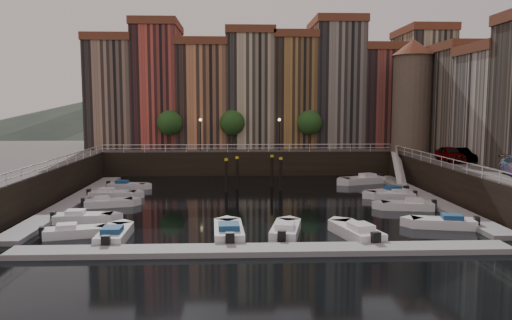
{
  "coord_description": "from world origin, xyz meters",
  "views": [
    {
      "loc": [
        -1.63,
        -46.04,
        8.77
      ],
      "look_at": [
        0.47,
        4.0,
        3.3
      ],
      "focal_mm": 35.0,
      "sensor_mm": 36.0,
      "label": 1
    }
  ],
  "objects_px": {
    "car_a": "(450,155)",
    "car_b": "(463,156)",
    "corner_tower": "(412,94)",
    "gangway": "(398,166)",
    "boat_left_1": "(82,218)",
    "boat_left_0": "(74,232)",
    "mooring_pilings": "(254,174)",
    "boat_left_2": "(107,203)"
  },
  "relations": [
    {
      "from": "boat_left_1",
      "to": "car_b",
      "type": "distance_m",
      "value": 36.82
    },
    {
      "from": "car_b",
      "to": "boat_left_0",
      "type": "bearing_deg",
      "value": -169.75
    },
    {
      "from": "boat_left_0",
      "to": "boat_left_2",
      "type": "distance_m",
      "value": 10.12
    },
    {
      "from": "boat_left_2",
      "to": "boat_left_0",
      "type": "bearing_deg",
      "value": -102.09
    },
    {
      "from": "boat_left_1",
      "to": "car_a",
      "type": "height_order",
      "value": "car_a"
    },
    {
      "from": "car_a",
      "to": "car_b",
      "type": "distance_m",
      "value": 1.28
    },
    {
      "from": "boat_left_1",
      "to": "boat_left_2",
      "type": "bearing_deg",
      "value": 82.74
    },
    {
      "from": "car_a",
      "to": "corner_tower",
      "type": "bearing_deg",
      "value": 92.28
    },
    {
      "from": "corner_tower",
      "to": "car_b",
      "type": "relative_size",
      "value": 3.25
    },
    {
      "from": "corner_tower",
      "to": "car_a",
      "type": "height_order",
      "value": "corner_tower"
    },
    {
      "from": "corner_tower",
      "to": "gangway",
      "type": "height_order",
      "value": "corner_tower"
    },
    {
      "from": "mooring_pilings",
      "to": "car_b",
      "type": "height_order",
      "value": "car_b"
    },
    {
      "from": "boat_left_1",
      "to": "mooring_pilings",
      "type": "bearing_deg",
      "value": 42.73
    },
    {
      "from": "car_b",
      "to": "mooring_pilings",
      "type": "bearing_deg",
      "value": 158.69
    },
    {
      "from": "boat_left_1",
      "to": "car_b",
      "type": "relative_size",
      "value": 1.07
    },
    {
      "from": "corner_tower",
      "to": "gangway",
      "type": "relative_size",
      "value": 1.66
    },
    {
      "from": "boat_left_0",
      "to": "car_b",
      "type": "bearing_deg",
      "value": 11.46
    },
    {
      "from": "gangway",
      "to": "car_b",
      "type": "bearing_deg",
      "value": -56.88
    },
    {
      "from": "car_b",
      "to": "corner_tower",
      "type": "bearing_deg",
      "value": 82.48
    },
    {
      "from": "corner_tower",
      "to": "boat_left_0",
      "type": "xyz_separation_m",
      "value": [
        -32.51,
        -27.27,
        -9.86
      ]
    },
    {
      "from": "boat_left_2",
      "to": "car_b",
      "type": "xyz_separation_m",
      "value": [
        34.31,
        5.94,
        3.37
      ]
    },
    {
      "from": "gangway",
      "to": "boat_left_1",
      "type": "height_order",
      "value": "gangway"
    },
    {
      "from": "gangway",
      "to": "boat_left_0",
      "type": "xyz_separation_m",
      "value": [
        -29.61,
        -22.77,
        -1.59
      ]
    },
    {
      "from": "mooring_pilings",
      "to": "boat_left_2",
      "type": "distance_m",
      "value": 15.62
    },
    {
      "from": "corner_tower",
      "to": "mooring_pilings",
      "type": "bearing_deg",
      "value": -155.65
    },
    {
      "from": "gangway",
      "to": "car_a",
      "type": "xyz_separation_m",
      "value": [
        3.12,
        -6.47,
        1.86
      ]
    },
    {
      "from": "mooring_pilings",
      "to": "boat_left_1",
      "type": "bearing_deg",
      "value": -133.81
    },
    {
      "from": "gangway",
      "to": "boat_left_0",
      "type": "height_order",
      "value": "gangway"
    },
    {
      "from": "mooring_pilings",
      "to": "boat_left_0",
      "type": "xyz_separation_m",
      "value": [
        -12.87,
        -18.38,
        -1.32
      ]
    },
    {
      "from": "boat_left_1",
      "to": "corner_tower",
      "type": "bearing_deg",
      "value": 31.29
    },
    {
      "from": "boat_left_0",
      "to": "car_b",
      "type": "distance_m",
      "value": 37.74
    },
    {
      "from": "corner_tower",
      "to": "boat_left_1",
      "type": "xyz_separation_m",
      "value": [
        -33.22,
        -23.05,
        -9.85
      ]
    },
    {
      "from": "corner_tower",
      "to": "gangway",
      "type": "xyz_separation_m",
      "value": [
        -2.9,
        -4.5,
        -8.28
      ]
    },
    {
      "from": "corner_tower",
      "to": "boat_left_0",
      "type": "relative_size",
      "value": 3.14
    },
    {
      "from": "car_b",
      "to": "boat_left_1",
      "type": "bearing_deg",
      "value": -176.2
    },
    {
      "from": "corner_tower",
      "to": "mooring_pilings",
      "type": "xyz_separation_m",
      "value": [
        -19.64,
        -8.89,
        -8.54
      ]
    },
    {
      "from": "corner_tower",
      "to": "car_b",
      "type": "height_order",
      "value": "corner_tower"
    },
    {
      "from": "mooring_pilings",
      "to": "car_a",
      "type": "bearing_deg",
      "value": -5.98
    },
    {
      "from": "car_a",
      "to": "car_b",
      "type": "relative_size",
      "value": 1.07
    },
    {
      "from": "corner_tower",
      "to": "boat_left_2",
      "type": "xyz_separation_m",
      "value": [
        -32.83,
        -17.15,
        -9.86
      ]
    },
    {
      "from": "mooring_pilings",
      "to": "car_b",
      "type": "xyz_separation_m",
      "value": [
        21.12,
        -2.32,
        2.05
      ]
    },
    {
      "from": "boat_left_2",
      "to": "car_a",
      "type": "xyz_separation_m",
      "value": [
        33.05,
        6.18,
        3.44
      ]
    }
  ]
}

